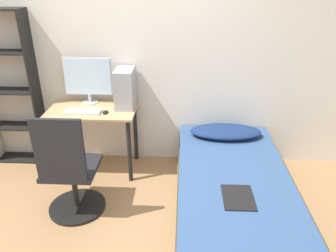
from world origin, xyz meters
TOP-DOWN VIEW (x-y plane):
  - ground_plane at (0.00, 0.00)m, footprint 14.00×14.00m
  - wall_back at (0.00, 1.33)m, footprint 8.00×0.05m
  - desk at (-0.38, 1.03)m, footprint 0.92×0.55m
  - office_chair at (-0.41, 0.26)m, footprint 0.52×0.52m
  - bed at (1.04, 0.31)m, footprint 1.00×1.99m
  - pillow at (1.04, 1.04)m, footprint 0.76×0.36m
  - magazine at (1.02, -0.02)m, footprint 0.24×0.32m
  - monitor at (-0.44, 1.21)m, footprint 0.52×0.17m
  - keyboard at (-0.45, 0.92)m, footprint 0.36×0.13m
  - pc_tower at (-0.03, 1.12)m, footprint 0.19×0.33m
  - mouse at (-0.21, 0.92)m, footprint 0.06×0.09m

SIDE VIEW (x-z plane):
  - ground_plane at x=0.00m, z-range 0.00..0.00m
  - bed at x=1.04m, z-range 0.00..0.43m
  - office_chair at x=-0.41m, z-range -0.12..0.91m
  - magazine at x=1.02m, z-range 0.43..0.45m
  - pillow at x=1.04m, z-range 0.43..0.54m
  - desk at x=-0.38m, z-range 0.23..0.97m
  - mouse at x=-0.21m, z-range 0.73..0.75m
  - keyboard at x=-0.45m, z-range 0.73..0.75m
  - pc_tower at x=-0.03m, z-range 0.73..1.14m
  - monitor at x=-0.44m, z-range 0.76..1.26m
  - wall_back at x=0.00m, z-range 0.00..2.50m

